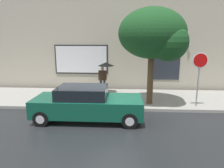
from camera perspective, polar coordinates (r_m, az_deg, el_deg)
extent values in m
plane|color=black|center=(9.10, 1.08, -9.87)|extent=(60.00, 60.00, 0.00)
cube|color=gray|center=(11.90, 1.67, -4.08)|extent=(20.00, 4.00, 0.15)
cube|color=#B2A893|center=(13.92, 2.09, 12.58)|extent=(20.00, 0.40, 7.00)
cube|color=black|center=(14.05, -8.73, 6.92)|extent=(3.66, 0.06, 1.98)
cube|color=silver|center=(14.02, -8.75, 6.91)|extent=(3.50, 0.03, 1.82)
cube|color=#262B33|center=(14.10, 15.15, 4.83)|extent=(1.80, 0.04, 1.80)
cone|color=#99999E|center=(14.22, 21.20, 10.16)|extent=(0.22, 0.24, 0.24)
cube|color=#0F4C38|center=(8.90, -6.79, -6.14)|extent=(4.69, 1.81, 0.74)
cube|color=black|center=(8.77, -8.40, -2.29)|extent=(2.11, 1.59, 0.48)
cylinder|color=black|center=(9.65, 4.76, -6.55)|extent=(0.64, 0.22, 0.64)
cylinder|color=silver|center=(9.65, 4.76, -6.55)|extent=(0.35, 0.24, 0.35)
cylinder|color=black|center=(8.10, 5.03, -10.36)|extent=(0.64, 0.22, 0.64)
cylinder|color=silver|center=(8.10, 5.03, -10.36)|extent=(0.35, 0.24, 0.35)
cylinder|color=black|center=(10.21, -15.94, -5.94)|extent=(0.64, 0.22, 0.64)
cylinder|color=silver|center=(10.21, -15.94, -5.94)|extent=(0.35, 0.24, 0.35)
cylinder|color=black|center=(8.75, -19.53, -9.28)|extent=(0.64, 0.22, 0.64)
cylinder|color=silver|center=(8.75, -19.53, -9.28)|extent=(0.35, 0.24, 0.35)
cylinder|color=white|center=(11.39, -12.85, -3.09)|extent=(0.22, 0.22, 0.63)
sphere|color=#BBBBB7|center=(11.31, -12.93, -1.55)|extent=(0.23, 0.23, 0.23)
cylinder|color=#BBBBB7|center=(11.24, -13.09, -3.15)|extent=(0.09, 0.12, 0.09)
cylinder|color=#BBBBB7|center=(11.53, -12.64, -2.73)|extent=(0.09, 0.12, 0.09)
cylinder|color=white|center=(11.47, -12.79, -4.48)|extent=(0.30, 0.30, 0.06)
cylinder|color=black|center=(12.68, -3.18, -0.74)|extent=(0.14, 0.14, 0.85)
cylinder|color=black|center=(12.65, -2.18, -0.76)|extent=(0.14, 0.14, 0.85)
cube|color=black|center=(12.52, -2.71, 2.47)|extent=(0.49, 0.22, 0.60)
sphere|color=tan|center=(12.46, -2.73, 4.35)|extent=(0.23, 0.23, 0.23)
cylinder|color=#4C4C51|center=(12.46, -1.71, 3.60)|extent=(0.02, 0.02, 0.90)
cone|color=black|center=(12.40, -1.72, 5.70)|extent=(1.01, 1.01, 0.22)
cylinder|color=#4C3823|center=(10.59, 10.83, 1.57)|extent=(0.31, 0.31, 2.70)
ellipsoid|color=#19471E|center=(10.42, 11.34, 13.96)|extent=(3.36, 2.86, 2.52)
sphere|color=#19471E|center=(10.13, 15.90, 11.41)|extent=(1.85, 1.85, 1.85)
cylinder|color=gray|center=(10.83, 23.31, 0.99)|extent=(0.07, 0.07, 2.69)
cylinder|color=white|center=(10.66, 23.84, 6.20)|extent=(0.76, 0.02, 0.76)
cylinder|color=red|center=(10.65, 23.87, 6.19)|extent=(0.66, 0.02, 0.66)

